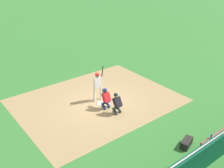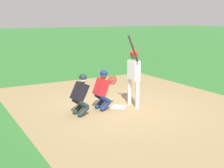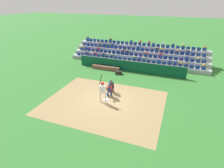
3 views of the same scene
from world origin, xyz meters
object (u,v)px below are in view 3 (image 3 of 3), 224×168
home_plate_marker (106,99)px  batter_at_plate (103,90)px  home_plate_umpire (111,85)px  equipment_duffel_bag (119,73)px  dugout_bench (106,68)px  catcher_crouching (109,89)px  water_bottle_on_bench (113,67)px

home_plate_marker → batter_at_plate: 1.27m
home_plate_umpire → equipment_duffel_bag: (0.74, -4.30, -0.51)m
home_plate_umpire → home_plate_marker: bearing=93.9°
dugout_bench → home_plate_umpire: bearing=117.8°
batter_at_plate → home_plate_marker: bearing=-102.3°
home_plate_marker → catcher_crouching: (-0.06, -0.54, 0.70)m
dugout_bench → batter_at_plate: bearing=110.9°
home_plate_marker → catcher_crouching: bearing=-96.6°
equipment_duffel_bag → water_bottle_on_bench: bearing=-54.7°
home_plate_umpire → equipment_duffel_bag: size_ratio=1.64×
batter_at_plate → water_bottle_on_bench: 7.06m
home_plate_marker → water_bottle_on_bench: (1.72, -6.34, 0.55)m
equipment_duffel_bag → dugout_bench: bearing=-39.4°
dugout_bench → water_bottle_on_bench: size_ratio=13.92×
dugout_bench → equipment_duffel_bag: 2.07m
catcher_crouching → dugout_bench: size_ratio=0.38×
batter_at_plate → catcher_crouching: 1.15m
catcher_crouching → dugout_bench: (2.82, -5.90, -0.50)m
home_plate_marker → catcher_crouching: size_ratio=0.34×
catcher_crouching → home_plate_umpire: catcher_crouching is taller
batter_at_plate → water_bottle_on_bench: size_ratio=9.63×
catcher_crouching → dugout_bench: 6.56m
batter_at_plate → home_plate_umpire: bearing=-90.5°
home_plate_marker → batter_at_plate: size_ratio=0.19×
home_plate_marker → home_plate_umpire: home_plate_umpire is taller
water_bottle_on_bench → equipment_duffel_bag: 1.18m
batter_at_plate → equipment_duffel_bag: 6.30m
batter_at_plate → dugout_bench: (2.65, -6.94, -0.96)m
home_plate_marker → catcher_crouching: catcher_crouching is taller
water_bottle_on_bench → dugout_bench: bearing=-5.3°
home_plate_umpire → batter_at_plate: bearing=89.5°
batter_at_plate → dugout_bench: batter_at_plate is taller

